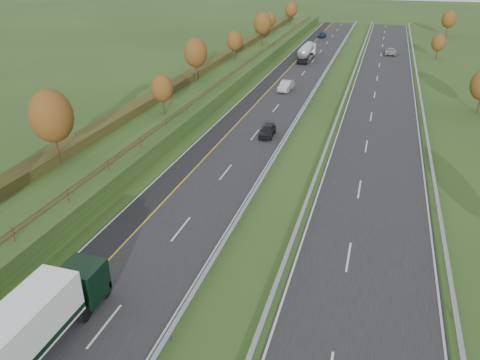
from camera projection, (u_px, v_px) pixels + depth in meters
The scene contains 19 objects.
ground at pixel (316, 121), 65.49m from camera, with size 400.00×400.00×0.00m, color #284518.
near_carriageway at pixel (269, 106), 71.87m from camera, with size 10.50×200.00×0.04m, color black.
far_carriageway at pixel (380, 115), 67.56m from camera, with size 10.50×200.00×0.04m, color black.
hard_shoulder at pixel (246, 104), 72.85m from camera, with size 3.00×200.00×0.04m, color black.
lane_markings at pixel (311, 109), 70.08m from camera, with size 26.75×200.00×0.01m.
embankment_left at pixel (191, 93), 74.84m from camera, with size 12.00×200.00×2.00m, color #284518.
hedge_left at pixel (179, 82), 74.68m from camera, with size 2.20×180.00×1.10m, color #343917.
fence_left at pixel (216, 85), 72.55m from camera, with size 0.12×189.06×1.20m.
median_barrier_near at pixel (306, 105), 70.12m from camera, with size 0.32×200.00×0.71m.
median_barrier_far at pixel (341, 108), 68.79m from camera, with size 0.32×200.00×0.71m.
outer_barrier_far at pixel (423, 115), 65.79m from camera, with size 0.32×200.00×0.71m.
trees_left at pixel (183, 64), 69.50m from camera, with size 6.64×164.30×7.66m.
trees_far at pixel (462, 54), 87.40m from camera, with size 8.45×118.60×7.12m.
box_lorry at pixel (2, 356), 24.20m from camera, with size 2.58×16.28×4.06m.
road_tanker at pixel (307, 51), 102.07m from camera, with size 2.40×11.22×3.46m.
car_dark_near at pixel (267, 131), 59.56m from camera, with size 1.71×4.24×1.44m, color black.
car_silver_mid at pixel (286, 86), 79.40m from camera, with size 1.75×5.01×1.65m, color #A9A8AD.
car_small_far at pixel (322, 35), 130.20m from camera, with size 1.87×4.60×1.33m, color #13203C.
car_oncoming at pixel (391, 51), 108.01m from camera, with size 2.53×5.49×1.52m, color #A8A9AD.
Camera 1 is at (15.89, -7.97, 21.10)m, focal length 35.00 mm.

